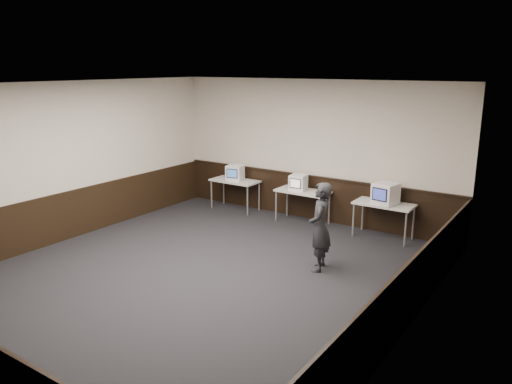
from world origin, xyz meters
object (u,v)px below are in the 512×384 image
at_px(emac_center, 298,182).
at_px(emac_right, 385,194).
at_px(person, 320,227).
at_px(desk_center, 303,194).
at_px(desk_right, 384,207).
at_px(desk_left, 235,183).
at_px(emac_left, 235,173).

height_order(emac_center, emac_right, emac_right).
bearing_deg(emac_center, person, -62.00).
relative_size(desk_center, emac_right, 2.25).
bearing_deg(desk_right, desk_left, 180.00).
relative_size(desk_right, emac_center, 2.83).
xyz_separation_m(desk_center, emac_right, (1.93, -0.05, 0.29)).
xyz_separation_m(emac_center, emac_right, (2.04, -0.03, 0.04)).
relative_size(desk_center, emac_left, 2.50).
bearing_deg(person, emac_left, -140.80).
relative_size(emac_center, emac_right, 0.80).
bearing_deg(desk_left, desk_center, 0.00).
bearing_deg(desk_center, desk_right, 0.00).
bearing_deg(desk_right, emac_right, -58.89).
xyz_separation_m(desk_right, emac_right, (0.03, -0.05, 0.29)).
bearing_deg(emac_left, emac_right, -15.41).
xyz_separation_m(desk_right, emac_center, (-2.01, -0.02, 0.25)).
distance_m(desk_left, emac_left, 0.26).
bearing_deg(desk_left, emac_left, -43.34).
relative_size(emac_left, person, 0.31).
bearing_deg(emac_right, desk_center, -171.24).
distance_m(desk_left, emac_right, 3.84).
bearing_deg(emac_center, emac_left, 170.56).
bearing_deg(emac_right, desk_left, -170.47).
distance_m(desk_right, emac_center, 2.03).
xyz_separation_m(desk_center, desk_right, (1.90, 0.00, 0.00)).
xyz_separation_m(desk_left, emac_left, (0.02, -0.02, 0.26)).
relative_size(desk_left, person, 0.76).
xyz_separation_m(emac_left, emac_center, (1.77, -0.01, -0.01)).
bearing_deg(desk_center, person, -54.92).
height_order(emac_left, person, person).
xyz_separation_m(desk_left, desk_center, (1.90, 0.00, 0.00)).
bearing_deg(person, desk_center, -163.14).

